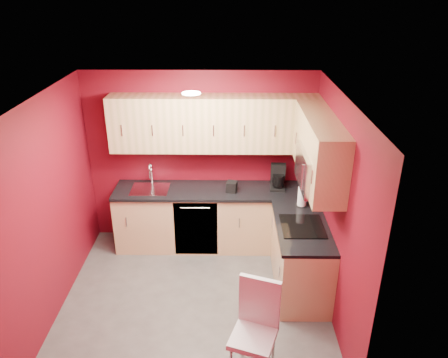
{
  "coord_description": "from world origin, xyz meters",
  "views": [
    {
      "loc": [
        0.41,
        -4.28,
        3.6
      ],
      "look_at": [
        0.34,
        0.55,
        1.37
      ],
      "focal_mm": 35.0,
      "sensor_mm": 36.0,
      "label": 1
    }
  ],
  "objects_px": {
    "coffee_maker": "(278,177)",
    "napkin_holder": "(232,187)",
    "microwave": "(318,169)",
    "paper_towel": "(302,196)",
    "dining_chair": "(254,333)",
    "sink": "(150,186)"
  },
  "relations": [
    {
      "from": "microwave",
      "to": "paper_towel",
      "type": "xyz_separation_m",
      "value": [
        -0.05,
        0.53,
        -0.62
      ]
    },
    {
      "from": "coffee_maker",
      "to": "dining_chair",
      "type": "distance_m",
      "value": 2.44
    },
    {
      "from": "sink",
      "to": "dining_chair",
      "type": "xyz_separation_m",
      "value": [
        1.35,
        -2.3,
        -0.44
      ]
    },
    {
      "from": "coffee_maker",
      "to": "napkin_holder",
      "type": "height_order",
      "value": "coffee_maker"
    },
    {
      "from": "napkin_holder",
      "to": "paper_towel",
      "type": "relative_size",
      "value": 0.55
    },
    {
      "from": "sink",
      "to": "paper_towel",
      "type": "xyz_separation_m",
      "value": [
        2.05,
        -0.47,
        0.1
      ]
    },
    {
      "from": "dining_chair",
      "to": "paper_towel",
      "type": "bearing_deg",
      "value": 88.25
    },
    {
      "from": "microwave",
      "to": "paper_towel",
      "type": "relative_size",
      "value": 2.86
    },
    {
      "from": "napkin_holder",
      "to": "paper_towel",
      "type": "xyz_separation_m",
      "value": [
        0.9,
        -0.4,
        0.06
      ]
    },
    {
      "from": "coffee_maker",
      "to": "napkin_holder",
      "type": "bearing_deg",
      "value": -166.46
    },
    {
      "from": "microwave",
      "to": "sink",
      "type": "relative_size",
      "value": 1.46
    },
    {
      "from": "microwave",
      "to": "dining_chair",
      "type": "distance_m",
      "value": 1.89
    },
    {
      "from": "coffee_maker",
      "to": "dining_chair",
      "type": "height_order",
      "value": "coffee_maker"
    },
    {
      "from": "coffee_maker",
      "to": "napkin_holder",
      "type": "relative_size",
      "value": 2.33
    },
    {
      "from": "paper_towel",
      "to": "dining_chair",
      "type": "bearing_deg",
      "value": -110.92
    },
    {
      "from": "coffee_maker",
      "to": "paper_towel",
      "type": "height_order",
      "value": "coffee_maker"
    },
    {
      "from": "sink",
      "to": "paper_towel",
      "type": "distance_m",
      "value": 2.1
    },
    {
      "from": "microwave",
      "to": "dining_chair",
      "type": "bearing_deg",
      "value": -119.8
    },
    {
      "from": "dining_chair",
      "to": "sink",
      "type": "bearing_deg",
      "value": 139.51
    },
    {
      "from": "coffee_maker",
      "to": "paper_towel",
      "type": "bearing_deg",
      "value": -58.21
    },
    {
      "from": "coffee_maker",
      "to": "dining_chair",
      "type": "relative_size",
      "value": 0.34
    },
    {
      "from": "sink",
      "to": "coffee_maker",
      "type": "relative_size",
      "value": 1.52
    }
  ]
}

